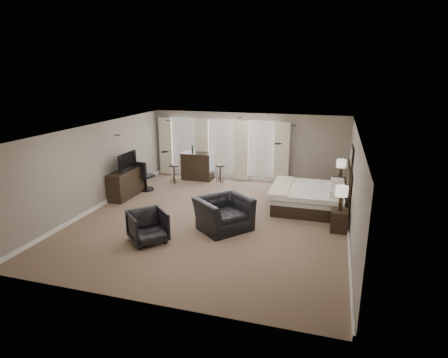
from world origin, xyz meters
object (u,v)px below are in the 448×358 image
(lamp_far, at_px, (341,169))
(armchair_far, at_px, (148,225))
(bar_stool_right, at_px, (220,174))
(dresser, at_px, (126,183))
(bed, at_px, (310,187))
(armchair_near, at_px, (224,208))
(nightstand_far, at_px, (339,188))
(tv, at_px, (125,168))
(bar_stool_left, at_px, (174,174))
(desk_chair, at_px, (145,175))
(lamp_near, at_px, (341,198))
(bar_counter, at_px, (198,166))
(nightstand_near, at_px, (339,220))

(lamp_far, xyz_separation_m, armchair_far, (-4.55, -4.96, -0.53))
(armchair_far, xyz_separation_m, bar_stool_right, (0.21, 5.43, -0.08))
(dresser, bearing_deg, lamp_far, 16.01)
(bed, height_order, armchair_near, bed)
(lamp_far, relative_size, armchair_near, 0.49)
(nightstand_far, xyz_separation_m, armchair_far, (-4.55, -4.96, 0.12))
(dresser, xyz_separation_m, tv, (0.00, 0.00, 0.53))
(bar_stool_left, distance_m, desk_chair, 1.26)
(nightstand_far, distance_m, armchair_near, 4.72)
(lamp_near, relative_size, armchair_far, 0.76)
(dresser, bearing_deg, nightstand_far, 16.01)
(armchair_near, bearing_deg, bar_counter, 68.73)
(armchair_far, height_order, desk_chair, desk_chair)
(nightstand_near, bearing_deg, dresser, 172.47)
(nightstand_near, height_order, dresser, dresser)
(nightstand_near, distance_m, armchair_far, 5.00)
(lamp_far, bearing_deg, lamp_near, -90.00)
(armchair_near, bearing_deg, lamp_near, -35.78)
(bed, bearing_deg, lamp_far, 58.46)
(armchair_far, height_order, bar_stool_right, armchair_far)
(nightstand_far, relative_size, lamp_near, 0.96)
(bar_counter, bearing_deg, nightstand_near, -33.69)
(tv, xyz_separation_m, armchair_far, (2.37, -2.98, -0.55))
(lamp_far, xyz_separation_m, bar_stool_right, (-4.35, 0.46, -0.61))
(dresser, distance_m, tv, 0.53)
(lamp_far, bearing_deg, bed, -121.54)
(bar_stool_left, relative_size, desk_chair, 0.66)
(lamp_far, height_order, tv, lamp_far)
(dresser, xyz_separation_m, armchair_far, (2.37, -2.98, -0.02))
(lamp_near, relative_size, bar_counter, 0.54)
(nightstand_far, relative_size, armchair_near, 0.48)
(nightstand_near, height_order, armchair_far, armchair_far)
(nightstand_far, height_order, armchair_far, armchair_far)
(bar_stool_left, bearing_deg, bar_stool_right, 18.18)
(armchair_far, bearing_deg, tv, 81.75)
(nightstand_near, bearing_deg, lamp_near, 0.00)
(armchair_near, bearing_deg, dresser, 107.16)
(bed, relative_size, armchair_near, 1.65)
(nightstand_far, bearing_deg, lamp_far, 0.00)
(tv, distance_m, armchair_near, 4.29)
(nightstand_far, distance_m, bar_counter, 5.38)
(lamp_near, relative_size, armchair_near, 0.50)
(desk_chair, bearing_deg, bar_stool_right, -133.52)
(dresser, distance_m, bar_stool_left, 2.11)
(bar_stool_left, bearing_deg, lamp_far, 0.79)
(nightstand_near, xyz_separation_m, dresser, (-6.92, 0.91, 0.17))
(armchair_far, bearing_deg, dresser, 81.75)
(dresser, relative_size, bar_stool_right, 2.22)
(armchair_near, relative_size, bar_stool_left, 1.88)
(nightstand_near, distance_m, bar_counter, 6.42)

